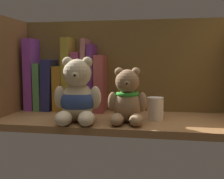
{
  "coord_description": "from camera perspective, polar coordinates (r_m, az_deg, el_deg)",
  "views": [
    {
      "loc": [
        12.97,
        -80.41,
        19.23
      ],
      "look_at": [
        -1.17,
        0.0,
        10.63
      ],
      "focal_mm": 44.17,
      "sensor_mm": 36.0,
      "label": 1
    }
  ],
  "objects": [
    {
      "name": "shelf_back_panel",
      "position": [
        0.95,
        2.16,
        4.32
      ],
      "size": [
        71.31,
        1.2,
        32.85
      ],
      "primitive_type": "cube",
      "color": "brown",
      "rests_on": "ground"
    },
    {
      "name": "book_5",
      "position": [
        0.96,
        -6.88,
        1.64
      ],
      "size": [
        2.81,
        9.76,
        20.0
      ],
      "primitive_type": "cube",
      "color": "#943E67",
      "rests_on": "shelf_board"
    },
    {
      "name": "teddy_bear_smaller",
      "position": [
        0.76,
        3.16,
        -2.07
      ],
      "size": [
        11.24,
        11.47,
        15.33
      ],
      "color": "#93704C",
      "rests_on": "shelf_board"
    },
    {
      "name": "pillar_candle",
      "position": [
        0.81,
        8.93,
        -3.93
      ],
      "size": [
        4.77,
        4.77,
        6.56
      ],
      "primitive_type": "cylinder",
      "color": "silver",
      "rests_on": "shelf_board"
    },
    {
      "name": "book_4",
      "position": [
        0.97,
        -8.72,
        3.08
      ],
      "size": [
        2.7,
        11.03,
        24.8
      ],
      "primitive_type": "cube",
      "color": "olive",
      "rests_on": "shelf_board"
    },
    {
      "name": "book_1",
      "position": [
        1.01,
        -14.26,
        0.65
      ],
      "size": [
        2.28,
        10.84,
        16.27
      ],
      "primitive_type": "cube",
      "color": "#549253",
      "rests_on": "shelf_board"
    },
    {
      "name": "book_6",
      "position": [
        0.95,
        -5.36,
        2.93
      ],
      "size": [
        2.27,
        10.69,
        24.36
      ],
      "primitive_type": "cube",
      "rotation": [
        0.0,
        0.03,
        0.0
      ],
      "color": "#A26363",
      "rests_on": "shelf_board"
    },
    {
      "name": "teddy_bear_larger",
      "position": [
        0.78,
        -7.16,
        -1.48
      ],
      "size": [
        13.52,
        14.34,
        18.28
      ],
      "color": "beige",
      "rests_on": "shelf_board"
    },
    {
      "name": "book_0",
      "position": [
        1.02,
        -15.92,
        3.01
      ],
      "size": [
        3.08,
        10.5,
        24.61
      ],
      "primitive_type": "cube",
      "rotation": [
        0.0,
        0.0,
        0.0
      ],
      "color": "purple",
      "rests_on": "shelf_board"
    },
    {
      "name": "book_8",
      "position": [
        0.94,
        -2.19,
        1.3
      ],
      "size": [
        3.14,
        11.3,
        19.04
      ],
      "primitive_type": "cube",
      "color": "#964242",
      "rests_on": "shelf_board"
    },
    {
      "name": "book_2",
      "position": [
        0.99,
        -12.56,
        0.98
      ],
      "size": [
        3.99,
        10.87,
        17.64
      ],
      "primitive_type": "cube",
      "rotation": [
        0.0,
        0.04,
        0.0
      ],
      "color": "navy",
      "rests_on": "shelf_board"
    },
    {
      "name": "book_3",
      "position": [
        0.98,
        -10.54,
        0.3
      ],
      "size": [
        3.18,
        9.19,
        15.25
      ],
      "primitive_type": "cube",
      "color": "#B57B24",
      "rests_on": "shelf_board"
    },
    {
      "name": "book_7",
      "position": [
        0.94,
        -4.01,
        2.36
      ],
      "size": [
        2.07,
        9.26,
        22.49
      ],
      "primitive_type": "cube",
      "color": "#662B81",
      "rests_on": "shelf_board"
    },
    {
      "name": "shelf_board",
      "position": [
        0.83,
        0.79,
        -6.6
      ],
      "size": [
        68.91,
        26.86,
        2.0
      ],
      "primitive_type": "cube",
      "color": "olive",
      "rests_on": "ground"
    },
    {
      "name": "shelf_side_panel_left",
      "position": [
        0.94,
        -21.02,
        3.9
      ],
      "size": [
        1.6,
        29.26,
        32.85
      ],
      "primitive_type": "cube",
      "color": "olive",
      "rests_on": "ground"
    }
  ]
}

